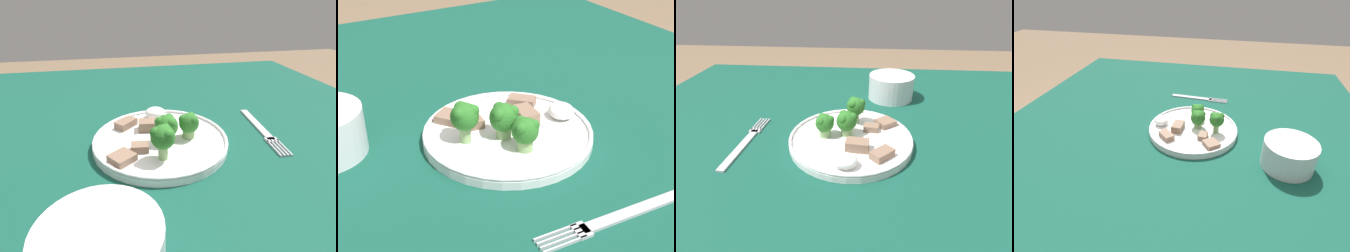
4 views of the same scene
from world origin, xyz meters
TOP-DOWN VIEW (x-y plane):
  - table at (0.00, 0.00)m, footprint 1.23×1.09m
  - dinner_plate at (-0.05, 0.03)m, footprint 0.25×0.25m
  - fork at (-0.27, 0.01)m, footprint 0.03×0.20m
  - broccoli_floret_near_rim_left at (-0.11, 0.03)m, footprint 0.04×0.04m
  - broccoli_floret_center_left at (-0.05, 0.09)m, footprint 0.04×0.04m
  - broccoli_floret_back_left at (-0.06, 0.04)m, footprint 0.04×0.04m
  - meat_slice_front_slice at (0.02, 0.09)m, footprint 0.05×0.05m
  - meat_slice_middle_slice at (-0.01, 0.06)m, footprint 0.03×0.03m
  - meat_slice_rear_slice at (-0.04, -0.01)m, footprint 0.05×0.03m
  - meat_slice_edge_slice at (0.01, -0.03)m, footprint 0.05×0.05m
  - sauce_dollop at (-0.06, -0.06)m, footprint 0.04×0.04m

SIDE VIEW (x-z plane):
  - table at x=0.00m, z-range 0.27..0.99m
  - fork at x=-0.27m, z-range 0.71..0.72m
  - dinner_plate at x=-0.05m, z-range 0.71..0.73m
  - meat_slice_front_slice at x=0.02m, z-range 0.73..0.74m
  - meat_slice_middle_slice at x=-0.01m, z-range 0.73..0.74m
  - meat_slice_edge_slice at x=0.01m, z-range 0.73..0.74m
  - meat_slice_rear_slice at x=-0.04m, z-range 0.73..0.75m
  - sauce_dollop at x=-0.06m, z-range 0.73..0.75m
  - broccoli_floret_near_rim_left at x=-0.11m, z-range 0.73..0.78m
  - broccoli_floret_back_left at x=-0.06m, z-range 0.73..0.78m
  - broccoli_floret_center_left at x=-0.05m, z-range 0.74..0.80m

